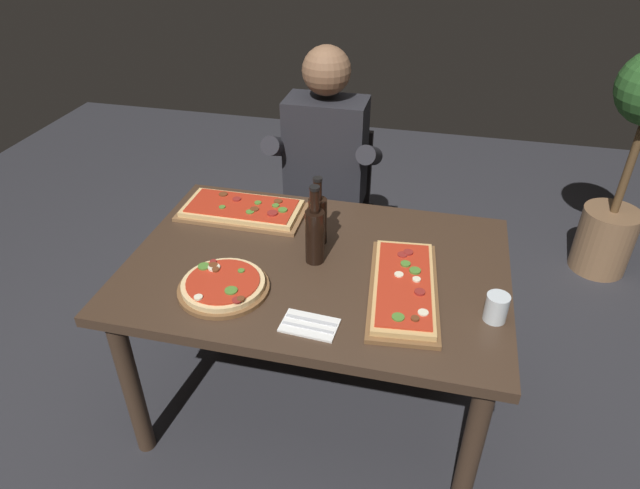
{
  "coord_description": "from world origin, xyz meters",
  "views": [
    {
      "loc": [
        0.4,
        -1.62,
        1.94
      ],
      "look_at": [
        0.0,
        0.05,
        0.79
      ],
      "focal_mm": 31.03,
      "sensor_mm": 36.0,
      "label": 1
    }
  ],
  "objects_px": {
    "pizza_rectangular_left": "(404,287)",
    "oil_bottle_amber": "(315,233)",
    "tumbler_near_camera": "(496,309)",
    "dining_table": "(317,283)",
    "pizza_rectangular_front": "(243,210)",
    "potted_plant_corner": "(633,156)",
    "pizza_round_far": "(223,286)",
    "diner_chair": "(329,206)",
    "wine_bottle_dark": "(318,218)",
    "seated_diner": "(324,172)"
  },
  "relations": [
    {
      "from": "tumbler_near_camera",
      "to": "potted_plant_corner",
      "type": "distance_m",
      "value": 1.69
    },
    {
      "from": "pizza_rectangular_front",
      "to": "seated_diner",
      "type": "xyz_separation_m",
      "value": [
        0.25,
        0.46,
        -0.02
      ]
    },
    {
      "from": "wine_bottle_dark",
      "to": "oil_bottle_amber",
      "type": "bearing_deg",
      "value": -81.06
    },
    {
      "from": "diner_chair",
      "to": "potted_plant_corner",
      "type": "relative_size",
      "value": 0.69
    },
    {
      "from": "potted_plant_corner",
      "to": "seated_diner",
      "type": "bearing_deg",
      "value": -158.26
    },
    {
      "from": "tumbler_near_camera",
      "to": "diner_chair",
      "type": "distance_m",
      "value": 1.32
    },
    {
      "from": "pizza_rectangular_front",
      "to": "diner_chair",
      "type": "relative_size",
      "value": 0.61
    },
    {
      "from": "wine_bottle_dark",
      "to": "potted_plant_corner",
      "type": "distance_m",
      "value": 1.85
    },
    {
      "from": "pizza_rectangular_left",
      "to": "potted_plant_corner",
      "type": "height_order",
      "value": "potted_plant_corner"
    },
    {
      "from": "dining_table",
      "to": "seated_diner",
      "type": "height_order",
      "value": "seated_diner"
    },
    {
      "from": "dining_table",
      "to": "pizza_round_far",
      "type": "distance_m",
      "value": 0.38
    },
    {
      "from": "pizza_rectangular_front",
      "to": "oil_bottle_amber",
      "type": "bearing_deg",
      "value": -34.56
    },
    {
      "from": "pizza_rectangular_left",
      "to": "seated_diner",
      "type": "relative_size",
      "value": 0.43
    },
    {
      "from": "pizza_round_far",
      "to": "diner_chair",
      "type": "distance_m",
      "value": 1.13
    },
    {
      "from": "tumbler_near_camera",
      "to": "pizza_rectangular_left",
      "type": "bearing_deg",
      "value": 166.08
    },
    {
      "from": "oil_bottle_amber",
      "to": "diner_chair",
      "type": "relative_size",
      "value": 0.36
    },
    {
      "from": "pizza_rectangular_left",
      "to": "pizza_round_far",
      "type": "bearing_deg",
      "value": -167.32
    },
    {
      "from": "dining_table",
      "to": "potted_plant_corner",
      "type": "bearing_deg",
      "value": 44.25
    },
    {
      "from": "pizza_rectangular_left",
      "to": "wine_bottle_dark",
      "type": "distance_m",
      "value": 0.44
    },
    {
      "from": "wine_bottle_dark",
      "to": "diner_chair",
      "type": "height_order",
      "value": "wine_bottle_dark"
    },
    {
      "from": "potted_plant_corner",
      "to": "pizza_rectangular_left",
      "type": "bearing_deg",
      "value": -126.07
    },
    {
      "from": "pizza_rectangular_front",
      "to": "diner_chair",
      "type": "height_order",
      "value": "diner_chair"
    },
    {
      "from": "dining_table",
      "to": "tumbler_near_camera",
      "type": "height_order",
      "value": "tumbler_near_camera"
    },
    {
      "from": "pizza_rectangular_left",
      "to": "tumbler_near_camera",
      "type": "distance_m",
      "value": 0.31
    },
    {
      "from": "pizza_round_far",
      "to": "potted_plant_corner",
      "type": "bearing_deg",
      "value": 43.57
    },
    {
      "from": "oil_bottle_amber",
      "to": "tumbler_near_camera",
      "type": "height_order",
      "value": "oil_bottle_amber"
    },
    {
      "from": "dining_table",
      "to": "pizza_round_far",
      "type": "relative_size",
      "value": 4.4
    },
    {
      "from": "pizza_rectangular_left",
      "to": "tumbler_near_camera",
      "type": "bearing_deg",
      "value": -13.92
    },
    {
      "from": "diner_chair",
      "to": "dining_table",
      "type": "bearing_deg",
      "value": -80.49
    },
    {
      "from": "wine_bottle_dark",
      "to": "tumbler_near_camera",
      "type": "height_order",
      "value": "wine_bottle_dark"
    },
    {
      "from": "wine_bottle_dark",
      "to": "diner_chair",
      "type": "relative_size",
      "value": 0.32
    },
    {
      "from": "wine_bottle_dark",
      "to": "potted_plant_corner",
      "type": "relative_size",
      "value": 0.22
    },
    {
      "from": "wine_bottle_dark",
      "to": "diner_chair",
      "type": "xyz_separation_m",
      "value": [
        -0.11,
        0.71,
        -0.36
      ]
    },
    {
      "from": "tumbler_near_camera",
      "to": "potted_plant_corner",
      "type": "relative_size",
      "value": 0.08
    },
    {
      "from": "dining_table",
      "to": "pizza_rectangular_front",
      "type": "relative_size",
      "value": 2.66
    },
    {
      "from": "pizza_rectangular_front",
      "to": "diner_chair",
      "type": "xyz_separation_m",
      "value": [
        0.25,
        0.58,
        -0.27
      ]
    },
    {
      "from": "seated_diner",
      "to": "potted_plant_corner",
      "type": "bearing_deg",
      "value": 21.74
    },
    {
      "from": "pizza_rectangular_left",
      "to": "oil_bottle_amber",
      "type": "distance_m",
      "value": 0.37
    },
    {
      "from": "oil_bottle_amber",
      "to": "diner_chair",
      "type": "distance_m",
      "value": 0.93
    },
    {
      "from": "tumbler_near_camera",
      "to": "seated_diner",
      "type": "height_order",
      "value": "seated_diner"
    },
    {
      "from": "pizza_rectangular_front",
      "to": "oil_bottle_amber",
      "type": "distance_m",
      "value": 0.47
    },
    {
      "from": "wine_bottle_dark",
      "to": "oil_bottle_amber",
      "type": "height_order",
      "value": "oil_bottle_amber"
    },
    {
      "from": "pizza_round_far",
      "to": "wine_bottle_dark",
      "type": "xyz_separation_m",
      "value": [
        0.25,
        0.38,
        0.09
      ]
    },
    {
      "from": "dining_table",
      "to": "seated_diner",
      "type": "relative_size",
      "value": 1.05
    },
    {
      "from": "pizza_rectangular_left",
      "to": "pizza_round_far",
      "type": "distance_m",
      "value": 0.62
    },
    {
      "from": "wine_bottle_dark",
      "to": "diner_chair",
      "type": "bearing_deg",
      "value": 98.95
    },
    {
      "from": "potted_plant_corner",
      "to": "wine_bottle_dark",
      "type": "bearing_deg",
      "value": -139.61
    },
    {
      "from": "pizza_rectangular_front",
      "to": "wine_bottle_dark",
      "type": "height_order",
      "value": "wine_bottle_dark"
    },
    {
      "from": "seated_diner",
      "to": "potted_plant_corner",
      "type": "height_order",
      "value": "seated_diner"
    },
    {
      "from": "pizza_rectangular_front",
      "to": "potted_plant_corner",
      "type": "distance_m",
      "value": 2.07
    }
  ]
}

